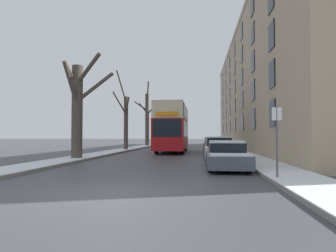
% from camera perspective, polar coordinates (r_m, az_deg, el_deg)
% --- Properties ---
extents(ground_plane, '(320.00, 320.00, 0.00)m').
position_cam_1_polar(ground_plane, '(8.24, -10.81, -12.67)').
color(ground_plane, '#424247').
extents(sidewalk_left, '(2.03, 130.00, 0.16)m').
position_cam_1_polar(sidewalk_left, '(61.29, -1.49, -3.31)').
color(sidewalk_left, slate).
rests_on(sidewalk_left, ground).
extents(sidewalk_right, '(2.03, 130.00, 0.16)m').
position_cam_1_polar(sidewalk_right, '(60.86, 9.14, -3.29)').
color(sidewalk_right, slate).
rests_on(sidewalk_right, ground).
extents(terrace_facade_right, '(9.10, 49.63, 14.48)m').
position_cam_1_polar(terrace_facade_right, '(38.41, 19.36, 6.71)').
color(terrace_facade_right, tan).
rests_on(terrace_facade_right, ground).
extents(bare_tree_left_0, '(2.78, 3.47, 6.52)m').
position_cam_1_polar(bare_tree_left_0, '(20.06, -16.78, 3.65)').
color(bare_tree_left_0, '#4C4238').
rests_on(bare_tree_left_0, ground).
extents(bare_tree_left_1, '(1.83, 2.43, 8.30)m').
position_cam_1_polar(bare_tree_left_1, '(31.74, -8.12, 1.24)').
color(bare_tree_left_1, '#4C4238').
rests_on(bare_tree_left_1, ground).
extents(bare_tree_left_2, '(3.81, 3.10, 9.44)m').
position_cam_1_polar(bare_tree_left_2, '(44.85, -4.03, 1.60)').
color(bare_tree_left_2, '#4C4238').
rests_on(bare_tree_left_2, ground).
extents(double_decker_bus, '(2.62, 10.24, 4.45)m').
position_cam_1_polar(double_decker_bus, '(28.86, 0.88, 0.00)').
color(double_decker_bus, red).
rests_on(double_decker_bus, ground).
extents(parked_car_0, '(1.82, 4.54, 1.32)m').
position_cam_1_polar(parked_car_0, '(14.27, 11.08, -5.60)').
color(parked_car_0, '#474C56').
rests_on(parked_car_0, ground).
extents(parked_car_1, '(1.80, 4.14, 1.50)m').
position_cam_1_polar(parked_car_1, '(19.92, 9.63, -4.36)').
color(parked_car_1, silver).
rests_on(parked_car_1, ground).
extents(parked_car_2, '(1.73, 3.90, 1.47)m').
position_cam_1_polar(parked_car_2, '(24.94, 8.90, -3.90)').
color(parked_car_2, black).
rests_on(parked_car_2, ground).
extents(parked_car_3, '(1.70, 3.98, 1.43)m').
position_cam_1_polar(parked_car_3, '(29.72, 8.43, -3.61)').
color(parked_car_3, '#9EA3AD').
rests_on(parked_car_3, ground).
extents(oncoming_van, '(2.04, 5.00, 2.39)m').
position_cam_1_polar(oncoming_van, '(42.21, -0.28, -2.28)').
color(oncoming_van, '#9EA3AD').
rests_on(oncoming_van, ground).
extents(pedestrian_left_sidewalk, '(0.39, 0.39, 1.80)m').
position_cam_1_polar(pedestrian_left_sidewalk, '(20.91, -16.83, -3.36)').
color(pedestrian_left_sidewalk, navy).
rests_on(pedestrian_left_sidewalk, ground).
extents(street_sign_post, '(0.32, 0.07, 2.54)m').
position_cam_1_polar(street_sign_post, '(10.79, 20.03, -2.24)').
color(street_sign_post, '#4C4F54').
rests_on(street_sign_post, ground).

